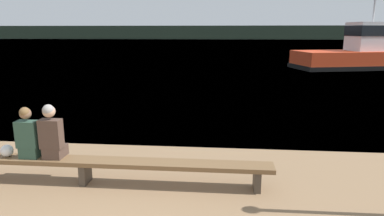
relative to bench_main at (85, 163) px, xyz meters
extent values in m
plane|color=#5684A3|center=(0.89, 122.21, -0.39)|extent=(240.00, 240.00, 0.00)
cube|color=#2D3D2D|center=(0.89, 117.62, 1.86)|extent=(600.00, 12.00, 4.49)
cube|color=brown|center=(0.00, 0.00, 0.04)|extent=(7.05, 0.42, 0.08)
cube|color=#42382D|center=(3.22, 0.00, -0.20)|extent=(0.12, 0.36, 0.39)
cube|color=#42382D|center=(0.00, 0.00, -0.20)|extent=(0.12, 0.36, 0.39)
cube|color=#2D4C3D|center=(-1.06, 0.08, 0.19)|extent=(0.34, 0.40, 0.21)
cube|color=#2D4C3D|center=(-1.06, -0.02, 0.55)|extent=(0.40, 0.22, 0.51)
sphere|color=#846047|center=(-1.06, -0.02, 0.95)|extent=(0.21, 0.21, 0.21)
sphere|color=brown|center=(-1.06, -0.04, 0.98)|extent=(0.19, 0.19, 0.19)
cube|color=#4C382D|center=(-0.60, 0.08, 0.19)|extent=(0.34, 0.40, 0.21)
cube|color=#4C382D|center=(-0.60, -0.02, 0.57)|extent=(0.40, 0.22, 0.55)
sphere|color=tan|center=(-0.60, -0.02, 1.00)|extent=(0.23, 0.23, 0.23)
sphere|color=gray|center=(-0.60, -0.04, 1.03)|extent=(0.21, 0.21, 0.21)
ellipsoid|color=white|center=(-1.53, 0.00, 0.20)|extent=(0.23, 0.22, 0.24)
cube|color=red|center=(13.55, 21.89, 0.27)|extent=(11.54, 6.19, 1.33)
cube|color=black|center=(13.55, 21.89, -0.23)|extent=(11.79, 6.38, 0.32)
cube|color=silver|center=(14.09, 22.02, 2.00)|extent=(4.26, 3.04, 2.14)
cube|color=black|center=(14.09, 22.02, 2.43)|extent=(4.35, 3.13, 0.77)
cylinder|color=#B2B2B7|center=(13.71, 21.93, 4.32)|extent=(0.14, 0.14, 2.50)
camera|label=1|loc=(2.59, -5.85, 2.45)|focal=32.00mm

